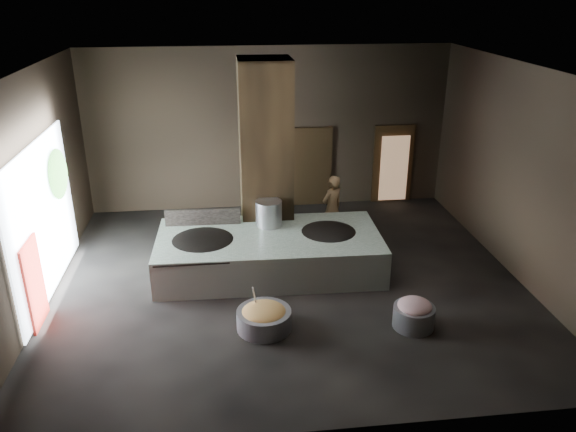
{
  "coord_description": "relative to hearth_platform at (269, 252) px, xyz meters",
  "views": [
    {
      "loc": [
        -1.28,
        -10.72,
        6.03
      ],
      "look_at": [
        0.07,
        0.63,
        1.25
      ],
      "focal_mm": 35.0,
      "sensor_mm": 36.0,
      "label": 1
    }
  ],
  "objects": [
    {
      "name": "front_wall",
      "position": [
        0.36,
        -5.08,
        1.82
      ],
      "size": [
        10.0,
        0.1,
        4.5
      ],
      "primitive_type": "cube",
      "color": "black",
      "rests_on": "ground"
    },
    {
      "name": "stock_pot",
      "position": [
        0.05,
        0.55,
        0.7
      ],
      "size": [
        0.6,
        0.6,
        0.64
      ],
      "primitive_type": "cylinder",
      "color": "#B5B7BE",
      "rests_on": "hearth_platform"
    },
    {
      "name": "wok_right",
      "position": [
        1.35,
        0.05,
        0.32
      ],
      "size": [
        1.45,
        1.45,
        0.41
      ],
      "primitive_type": "ellipsoid",
      "color": "black",
      "rests_on": "hearth_platform"
    },
    {
      "name": "right_wall",
      "position": [
        5.41,
        -0.53,
        1.82
      ],
      "size": [
        0.1,
        9.0,
        4.5
      ],
      "primitive_type": "cube",
      "color": "black",
      "rests_on": "ground"
    },
    {
      "name": "floor",
      "position": [
        0.36,
        -0.53,
        -0.48
      ],
      "size": [
        10.0,
        9.0,
        0.1
      ],
      "primitive_type": "cube",
      "color": "black",
      "rests_on": "ground"
    },
    {
      "name": "doorway_far_glow",
      "position": [
        3.96,
        3.77,
        0.62
      ],
      "size": [
        0.81,
        0.04,
        1.93
      ],
      "primitive_type": "cube",
      "color": "#8C6647",
      "rests_on": "ground"
    },
    {
      "name": "wok_right_rim",
      "position": [
        1.35,
        0.05,
        0.39
      ],
      "size": [
        1.48,
        1.48,
        0.05
      ],
      "primitive_type": "cylinder",
      "color": "black",
      "rests_on": "hearth_platform"
    },
    {
      "name": "left_wall",
      "position": [
        -4.69,
        -0.53,
        1.82
      ],
      "size": [
        0.1,
        9.0,
        4.5
      ],
      "primitive_type": "cube",
      "color": "black",
      "rests_on": "ground"
    },
    {
      "name": "ceiling",
      "position": [
        0.36,
        -0.53,
        4.12
      ],
      "size": [
        10.0,
        9.0,
        0.1
      ],
      "primitive_type": "cube",
      "color": "black",
      "rests_on": "back_wall"
    },
    {
      "name": "pavilion_sliver",
      "position": [
        -4.52,
        -1.63,
        0.42
      ],
      "size": [
        0.05,
        0.9,
        1.7
      ],
      "primitive_type": "cube",
      "color": "maroon",
      "rests_on": "ground"
    },
    {
      "name": "veg_basin",
      "position": [
        -0.3,
        -2.32,
        -0.24
      ],
      "size": [
        1.2,
        1.2,
        0.38
      ],
      "primitive_type": "cylinder",
      "rotation": [
        0.0,
        0.0,
        0.19
      ],
      "color": "gray",
      "rests_on": "ground"
    },
    {
      "name": "cook",
      "position": [
        1.7,
        1.46,
        0.41
      ],
      "size": [
        0.73,
        0.66,
        1.68
      ],
      "primitive_type": "imported",
      "rotation": [
        0.0,
        0.0,
        3.71
      ],
      "color": "#96744C",
      "rests_on": "ground"
    },
    {
      "name": "meat_basin",
      "position": [
        2.5,
        -2.59,
        -0.22
      ],
      "size": [
        0.85,
        0.85,
        0.43
      ],
      "primitive_type": "cylinder",
      "rotation": [
        0.0,
        0.0,
        0.11
      ],
      "color": "gray",
      "rests_on": "ground"
    },
    {
      "name": "doorway_near",
      "position": [
        1.56,
        3.92,
        0.67
      ],
      "size": [
        1.18,
        0.08,
        2.38
      ],
      "primitive_type": "cube",
      "color": "black",
      "rests_on": "ground"
    },
    {
      "name": "tree_silhouette",
      "position": [
        -4.49,
        0.77,
        1.77
      ],
      "size": [
        0.28,
        1.1,
        1.1
      ],
      "primitive_type": "ellipsoid",
      "color": "#194714",
      "rests_on": "left_opening"
    },
    {
      "name": "veg_fill",
      "position": [
        -0.3,
        -2.32,
        -0.08
      ],
      "size": [
        0.84,
        0.84,
        0.26
      ],
      "primitive_type": "ellipsoid",
      "color": "#A8AC53",
      "rests_on": "veg_basin"
    },
    {
      "name": "doorway_near_glow",
      "position": [
        1.61,
        4.04,
        0.62
      ],
      "size": [
        0.83,
        0.04,
        1.96
      ],
      "primitive_type": "cube",
      "color": "#8C6647",
      "rests_on": "ground"
    },
    {
      "name": "wok_left_rim",
      "position": [
        -1.45,
        -0.05,
        0.39
      ],
      "size": [
        1.59,
        1.59,
        0.05
      ],
      "primitive_type": "cylinder",
      "color": "black",
      "rests_on": "hearth_platform"
    },
    {
      "name": "wok_left",
      "position": [
        -1.45,
        -0.05,
        0.32
      ],
      "size": [
        1.56,
        1.56,
        0.43
      ],
      "primitive_type": "ellipsoid",
      "color": "black",
      "rests_on": "hearth_platform"
    },
    {
      "name": "back_wall",
      "position": [
        0.36,
        4.02,
        1.82
      ],
      "size": [
        10.0,
        0.1,
        4.5
      ],
      "primitive_type": "cube",
      "color": "black",
      "rests_on": "ground"
    },
    {
      "name": "doorway_far",
      "position": [
        3.96,
        3.92,
        0.67
      ],
      "size": [
        1.18,
        0.08,
        2.38
      ],
      "primitive_type": "cube",
      "color": "black",
      "rests_on": "ground"
    },
    {
      "name": "splash_guard",
      "position": [
        -1.45,
        0.75,
        0.6
      ],
      "size": [
        1.72,
        0.11,
        0.43
      ],
      "primitive_type": "cube",
      "rotation": [
        0.0,
        0.0,
        -0.02
      ],
      "color": "black",
      "rests_on": "hearth_platform"
    },
    {
      "name": "pillar",
      "position": [
        0.06,
        1.37,
        1.82
      ],
      "size": [
        1.2,
        1.2,
        4.5
      ],
      "primitive_type": "cube",
      "color": "black",
      "rests_on": "ground"
    },
    {
      "name": "platform_cap",
      "position": [
        0.0,
        0.0,
        0.39
      ],
      "size": [
        4.83,
        2.32,
        0.03
      ],
      "primitive_type": "cube",
      "color": "black",
      "rests_on": "hearth_platform"
    },
    {
      "name": "left_opening",
      "position": [
        -4.59,
        -0.33,
        1.17
      ],
      "size": [
        0.04,
        4.2,
        3.1
      ],
      "primitive_type": "cube",
      "color": "white",
      "rests_on": "ground"
    },
    {
      "name": "ladle",
      "position": [
        -0.45,
        -2.17,
        0.12
      ],
      "size": [
        0.13,
        0.4,
        0.73
      ],
      "primitive_type": "cylinder",
      "rotation": [
        0.49,
        0.0,
        -0.25
      ],
      "color": "#B5B7BE",
      "rests_on": "veg_basin"
    },
    {
      "name": "hearth_platform",
      "position": [
        0.0,
        0.0,
        0.0
      ],
      "size": [
        4.99,
        2.48,
        0.86
      ],
      "primitive_type": "cube",
      "rotation": [
        0.0,
        0.0,
        -0.02
      ],
      "color": "beige",
      "rests_on": "ground"
    },
    {
      "name": "meat_fill",
      "position": [
        2.5,
        -2.59,
        0.02
      ],
      "size": [
        0.64,
        0.64,
        0.25
      ],
      "primitive_type": "ellipsoid",
      "color": "#B86E76",
      "rests_on": "meat_basin"
    }
  ]
}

